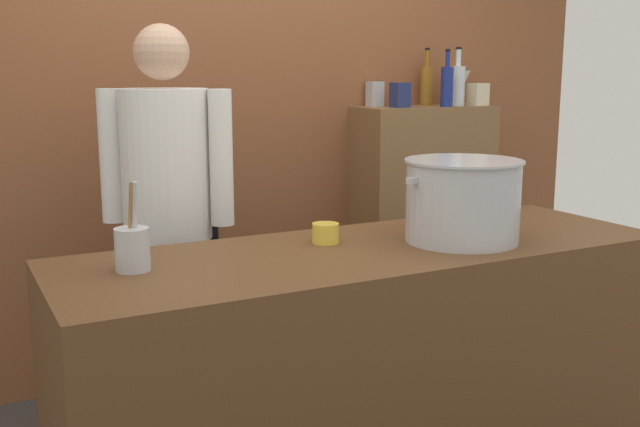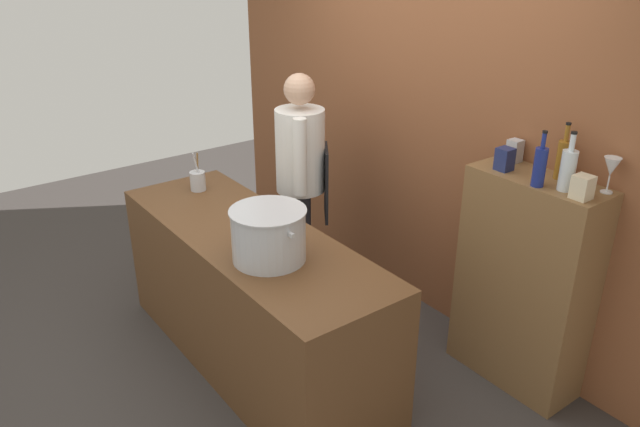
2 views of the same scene
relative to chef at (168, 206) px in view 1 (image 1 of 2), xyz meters
name	(u,v)px [view 1 (image 1 of 2)]	position (x,y,z in m)	size (l,w,h in m)	color
brick_back_panel	(221,67)	(0.49, 0.69, 0.54)	(4.40, 0.10, 3.00)	brown
prep_counter	(368,372)	(0.49, -0.71, -0.51)	(2.11, 0.70, 0.90)	brown
bar_cabinet	(422,225)	(1.55, 0.48, -0.32)	(0.76, 0.32, 1.30)	brown
chef	(168,206)	(0.00, 0.00, 0.00)	(0.46, 0.41, 1.66)	black
stockpot_large	(463,201)	(0.82, -0.79, 0.08)	(0.47, 0.41, 0.29)	#B7BABF
utensil_crock	(132,248)	(-0.30, -0.65, 0.00)	(0.10, 0.10, 0.27)	#B7BABF
butter_jar	(326,233)	(0.38, -0.59, -0.03)	(0.09, 0.09, 0.07)	yellow
wine_bottle_cobalt	(447,85)	(1.61, 0.37, 0.44)	(0.07, 0.07, 0.30)	navy
wine_bottle_amber	(427,84)	(1.61, 0.56, 0.45)	(0.07, 0.07, 0.31)	#8C5919
wine_bottle_clear	(458,84)	(1.73, 0.43, 0.45)	(0.08, 0.08, 0.31)	silver
wine_glass_tall	(463,80)	(1.87, 0.57, 0.47)	(0.08, 0.08, 0.19)	silver
spice_tin_navy	(400,95)	(1.35, 0.42, 0.40)	(0.08, 0.08, 0.13)	navy
spice_tin_cream	(478,94)	(1.84, 0.40, 0.39)	(0.09, 0.09, 0.12)	beige
spice_tin_silver	(375,94)	(1.30, 0.58, 0.40)	(0.07, 0.07, 0.13)	#B2B2B7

